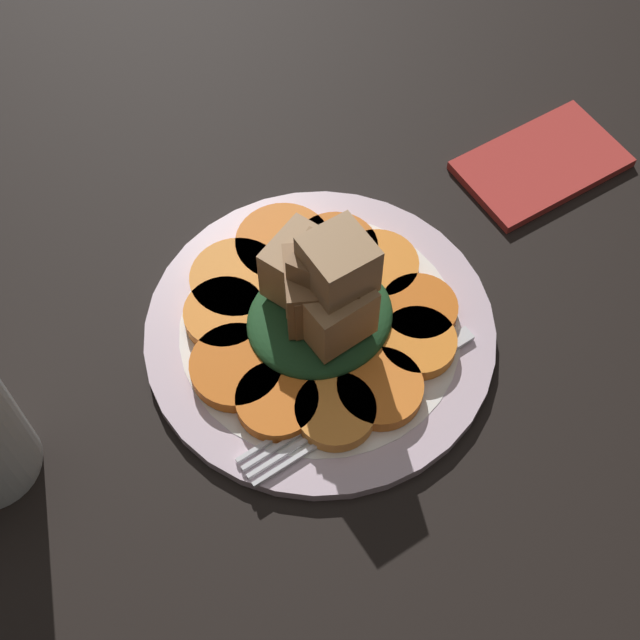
% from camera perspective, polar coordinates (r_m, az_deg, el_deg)
% --- Properties ---
extents(table_slab, '(1.20, 1.20, 0.02)m').
position_cam_1_polar(table_slab, '(0.66, 0.00, -1.41)').
color(table_slab, black).
rests_on(table_slab, ground).
extents(plate, '(0.25, 0.25, 0.01)m').
position_cam_1_polar(plate, '(0.65, 0.00, -0.73)').
color(plate, silver).
rests_on(plate, table_slab).
extents(carrot_slice_0, '(0.05, 0.05, 0.01)m').
position_cam_1_polar(carrot_slice_0, '(0.63, 6.28, -1.46)').
color(carrot_slice_0, orange).
rests_on(carrot_slice_0, plate).
extents(carrot_slice_1, '(0.06, 0.06, 0.01)m').
position_cam_1_polar(carrot_slice_1, '(0.65, 6.34, 0.67)').
color(carrot_slice_1, orange).
rests_on(carrot_slice_1, plate).
extents(carrot_slice_2, '(0.06, 0.06, 0.01)m').
position_cam_1_polar(carrot_slice_2, '(0.66, 3.72, 3.44)').
color(carrot_slice_2, orange).
rests_on(carrot_slice_2, plate).
extents(carrot_slice_3, '(0.06, 0.06, 0.01)m').
position_cam_1_polar(carrot_slice_3, '(0.67, 1.00, 4.50)').
color(carrot_slice_3, orange).
rests_on(carrot_slice_3, plate).
extents(carrot_slice_4, '(0.07, 0.07, 0.01)m').
position_cam_1_polar(carrot_slice_4, '(0.67, -2.38, 4.83)').
color(carrot_slice_4, orange).
rests_on(carrot_slice_4, plate).
extents(carrot_slice_5, '(0.07, 0.07, 0.01)m').
position_cam_1_polar(carrot_slice_5, '(0.66, -5.33, 2.54)').
color(carrot_slice_5, orange).
rests_on(carrot_slice_5, plate).
extents(carrot_slice_6, '(0.06, 0.06, 0.01)m').
position_cam_1_polar(carrot_slice_6, '(0.64, -6.09, 0.32)').
color(carrot_slice_6, orange).
rests_on(carrot_slice_6, plate).
extents(carrot_slice_7, '(0.07, 0.07, 0.01)m').
position_cam_1_polar(carrot_slice_7, '(0.62, -5.52, -2.78)').
color(carrot_slice_7, orange).
rests_on(carrot_slice_7, plate).
extents(carrot_slice_8, '(0.06, 0.06, 0.01)m').
position_cam_1_polar(carrot_slice_8, '(0.61, -2.76, -5.21)').
color(carrot_slice_8, orange).
rests_on(carrot_slice_8, plate).
extents(carrot_slice_9, '(0.06, 0.06, 0.01)m').
position_cam_1_polar(carrot_slice_9, '(0.60, 0.99, -5.86)').
color(carrot_slice_9, orange).
rests_on(carrot_slice_9, plate).
extents(carrot_slice_10, '(0.06, 0.06, 0.01)m').
position_cam_1_polar(carrot_slice_10, '(0.61, 3.85, -4.39)').
color(carrot_slice_10, orange).
rests_on(carrot_slice_10, plate).
extents(center_pile, '(0.11, 0.10, 0.11)m').
position_cam_1_polar(center_pile, '(0.61, 0.15, 1.53)').
color(center_pile, '#1E4723').
rests_on(center_pile, plate).
extents(fork, '(0.19, 0.03, 0.00)m').
position_cam_1_polar(fork, '(0.61, 2.35, -5.36)').
color(fork, silver).
rests_on(fork, plate).
extents(napkin, '(0.13, 0.08, 0.01)m').
position_cam_1_polar(napkin, '(0.76, 13.98, 9.66)').
color(napkin, '#B2332D').
rests_on(napkin, table_slab).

